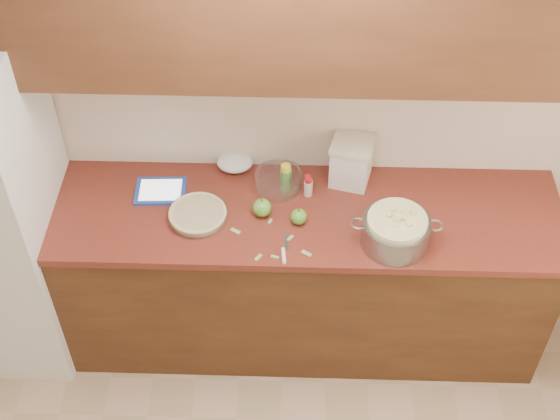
{
  "coord_description": "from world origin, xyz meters",
  "views": [
    {
      "loc": [
        0.06,
        -1.08,
        3.55
      ],
      "look_at": [
        -0.02,
        1.43,
        0.98
      ],
      "focal_mm": 50.0,
      "sensor_mm": 36.0,
      "label": 1
    }
  ],
  "objects_px": {
    "flour_canister": "(351,161)",
    "tablet": "(161,191)",
    "colander": "(396,231)",
    "pie": "(198,215)"
  },
  "relations": [
    {
      "from": "flour_canister",
      "to": "tablet",
      "type": "bearing_deg",
      "value": -172.67
    },
    {
      "from": "colander",
      "to": "tablet",
      "type": "xyz_separation_m",
      "value": [
        -1.1,
        0.29,
        -0.07
      ]
    },
    {
      "from": "tablet",
      "to": "pie",
      "type": "bearing_deg",
      "value": -42.53
    },
    {
      "from": "flour_canister",
      "to": "tablet",
      "type": "distance_m",
      "value": 0.93
    },
    {
      "from": "pie",
      "to": "tablet",
      "type": "bearing_deg",
      "value": 139.95
    },
    {
      "from": "pie",
      "to": "colander",
      "type": "xyz_separation_m",
      "value": [
        0.9,
        -0.12,
        0.05
      ]
    },
    {
      "from": "colander",
      "to": "tablet",
      "type": "distance_m",
      "value": 1.14
    },
    {
      "from": "pie",
      "to": "colander",
      "type": "height_order",
      "value": "colander"
    },
    {
      "from": "pie",
      "to": "tablet",
      "type": "relative_size",
      "value": 1.13
    },
    {
      "from": "colander",
      "to": "tablet",
      "type": "height_order",
      "value": "colander"
    }
  ]
}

